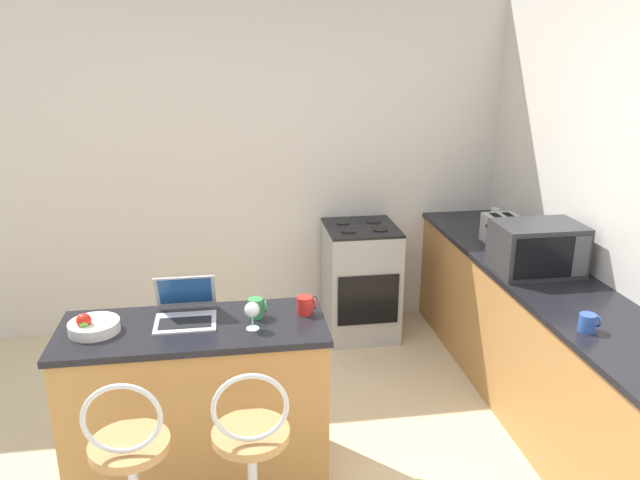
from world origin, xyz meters
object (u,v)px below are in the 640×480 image
mug_red (305,305)px  fruit_bowl (92,326)px  stove_range (360,280)px  laptop (185,308)px  toaster (504,231)px  bar_stool_far (252,470)px  wine_glass_short (252,311)px  mug_green (256,308)px  mug_white (496,213)px  mug_blue (588,323)px  microwave (537,248)px

mug_red → fruit_bowl: 1.06m
stove_range → mug_red: (-0.63, -1.50, 0.49)m
laptop → stove_range: 1.98m
toaster → bar_stool_far: bearing=-139.3°
stove_range → wine_glass_short: (-0.91, -1.64, 0.54)m
mug_green → mug_white: size_ratio=1.12×
laptop → stove_range: (1.24, 1.46, -0.50)m
laptop → fruit_bowl: (-0.44, -0.09, -0.02)m
laptop → wine_glass_short: size_ratio=2.22×
mug_red → mug_white: 2.32m
bar_stool_far → mug_red: bearing=63.7°
toaster → mug_red: bearing=-148.5°
stove_range → wine_glass_short: size_ratio=6.29×
stove_range → mug_blue: size_ratio=8.92×
fruit_bowl → wine_glass_short: bearing=-6.0°
mug_red → wine_glass_short: 0.32m
mug_blue → bar_stool_far: bearing=-171.8°
fruit_bowl → mug_blue: bearing=-8.4°
stove_range → mug_blue: 2.10m
toaster → stove_range: (-0.88, 0.57, -0.54)m
wine_glass_short → fruit_bowl: (-0.78, 0.08, -0.06)m
laptop → mug_blue: laptop is taller
fruit_bowl → mug_blue: 2.43m
mug_blue → mug_green: bearing=165.7°
wine_glass_short → mug_white: bearing=40.0°
microwave → mug_blue: size_ratio=5.10×
wine_glass_short → mug_white: wine_glass_short is taller
bar_stool_far → wine_glass_short: size_ratio=6.87×
bar_stool_far → mug_red: (0.32, 0.65, 0.48)m
toaster → mug_white: 0.66m
microwave → toaster: (0.03, 0.54, -0.06)m
bar_stool_far → fruit_bowl: fruit_bowl is taller
wine_glass_short → mug_red: bearing=26.8°
fruit_bowl → toaster: bearing=21.0°
mug_white → mug_blue: size_ratio=0.91×
microwave → fruit_bowl: microwave is taller
stove_range → fruit_bowl: fruit_bowl is taller
toaster → mug_blue: size_ratio=3.02×
mug_white → microwave: bearing=-102.3°
stove_range → fruit_bowl: 2.34m
bar_stool_far → fruit_bowl: (-0.74, 0.59, 0.47)m
mug_white → fruit_bowl: fruit_bowl is taller
bar_stool_far → stove_range: size_ratio=1.09×
microwave → stove_range: (-0.85, 1.11, -0.60)m
stove_range → mug_green: size_ratio=8.75×
bar_stool_far → mug_green: mug_green is taller
mug_white → mug_red: bearing=-138.2°
wine_glass_short → mug_white: 2.63m
laptop → mug_red: size_ratio=3.16×
stove_range → mug_red: 1.70m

